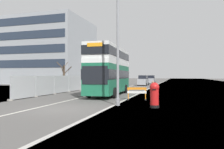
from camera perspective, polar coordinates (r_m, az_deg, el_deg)
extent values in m
cube|color=#565451|center=(14.27, -13.42, -8.99)|extent=(140.00, 280.00, 0.10)
cube|color=#B2AFA8|center=(13.11, -2.76, -9.57)|extent=(0.24, 196.00, 0.01)
cube|color=silver|center=(15.20, -19.14, -8.27)|extent=(0.16, 168.00, 0.01)
cube|color=#196042|center=(23.55, -0.60, -1.05)|extent=(3.01, 10.41, 2.86)
cube|color=silver|center=(23.58, -0.60, 2.91)|extent=(3.01, 10.41, 0.40)
cube|color=silver|center=(23.65, -0.60, 5.16)|extent=(2.98, 10.31, 1.46)
cube|color=black|center=(23.55, -0.60, -0.01)|extent=(3.04, 10.52, 0.92)
cube|color=black|center=(23.65, -0.60, 5.16)|extent=(3.03, 10.46, 0.80)
cube|color=black|center=(18.58, -4.54, -0.18)|extent=(2.28, 0.18, 1.57)
cube|color=orange|center=(18.77, -4.54, 7.81)|extent=(1.36, 0.13, 0.32)
cube|color=#196042|center=(23.60, -0.60, -4.09)|extent=(3.04, 10.52, 0.36)
cylinder|color=black|center=(20.92, -6.07, -4.67)|extent=(0.35, 1.01, 1.00)
cylinder|color=black|center=(20.22, 0.56, -4.83)|extent=(0.35, 1.01, 1.00)
cylinder|color=black|center=(26.65, -1.68, -3.71)|extent=(0.35, 1.01, 1.00)
cylinder|color=black|center=(26.11, 3.57, -3.78)|extent=(0.35, 1.01, 1.00)
cylinder|color=gray|center=(15.54, 1.54, 9.26)|extent=(0.18, 0.18, 9.37)
cylinder|color=gray|center=(15.44, 1.54, -7.20)|extent=(0.29, 0.29, 0.50)
cylinder|color=black|center=(14.74, 11.04, -8.16)|extent=(0.61, 0.61, 0.18)
cylinder|color=red|center=(14.66, 11.04, -5.56)|extent=(0.56, 0.56, 1.16)
sphere|color=red|center=(14.61, 11.04, -3.28)|extent=(0.63, 0.63, 0.63)
cube|color=black|center=(14.34, 10.92, -3.90)|extent=(0.22, 0.03, 0.07)
cube|color=orange|center=(18.96, 6.52, -3.66)|extent=(1.64, 0.35, 0.20)
cube|color=white|center=(18.99, 6.52, -4.62)|extent=(1.64, 0.35, 0.20)
cube|color=orange|center=(19.02, 4.28, -5.14)|extent=(0.08, 0.08, 0.99)
cube|color=black|center=(19.07, 4.28, -6.50)|extent=(0.21, 0.46, 0.08)
cube|color=orange|center=(19.01, 8.77, -5.14)|extent=(0.08, 0.08, 0.99)
cube|color=black|center=(19.05, 8.77, -6.50)|extent=(0.21, 0.46, 0.08)
cube|color=#A8AAAD|center=(21.36, -22.04, -3.03)|extent=(0.04, 3.26, 2.04)
cube|color=#A8AAAD|center=(24.11, -16.97, -2.71)|extent=(0.04, 3.26, 2.04)
cube|color=#A8AAAD|center=(27.00, -12.96, -2.45)|extent=(0.04, 3.26, 2.04)
cube|color=#A8AAAD|center=(30.00, -9.74, -2.22)|extent=(0.04, 3.26, 2.04)
cube|color=#A8AAAD|center=(33.08, -7.12, -2.04)|extent=(0.04, 3.26, 2.04)
cube|color=#A8AAAD|center=(36.21, -4.94, -1.88)|extent=(0.04, 3.26, 2.04)
cylinder|color=#939699|center=(20.07, -25.08, -3.21)|extent=(0.06, 0.06, 2.14)
cube|color=gray|center=(20.15, -25.09, -6.08)|extent=(0.44, 0.20, 0.12)
cylinder|color=#939699|center=(22.71, -19.35, -2.87)|extent=(0.06, 0.06, 2.14)
cube|color=gray|center=(22.78, -19.35, -5.40)|extent=(0.44, 0.20, 0.12)
cylinder|color=#939699|center=(25.54, -14.85, -2.57)|extent=(0.06, 0.06, 2.14)
cube|color=gray|center=(25.60, -14.85, -4.83)|extent=(0.44, 0.20, 0.12)
cylinder|color=#939699|center=(28.49, -11.27, -2.33)|extent=(0.06, 0.06, 2.14)
cube|color=gray|center=(28.54, -11.27, -4.36)|extent=(0.44, 0.20, 0.12)
cylinder|color=#939699|center=(31.53, -8.37, -2.13)|extent=(0.06, 0.06, 2.14)
cube|color=gray|center=(31.58, -8.37, -3.96)|extent=(0.44, 0.20, 0.12)
cylinder|color=#939699|center=(34.64, -5.98, -1.95)|extent=(0.06, 0.06, 2.14)
cube|color=gray|center=(34.68, -5.98, -3.62)|extent=(0.44, 0.20, 0.12)
cylinder|color=#939699|center=(37.80, -3.99, -1.81)|extent=(0.06, 0.06, 2.14)
cube|color=gray|center=(37.84, -3.99, -3.34)|extent=(0.44, 0.20, 0.12)
cube|color=silver|center=(39.10, 0.61, -2.18)|extent=(1.87, 3.83, 1.20)
cube|color=black|center=(39.07, 0.61, -0.76)|extent=(1.72, 2.11, 0.75)
cylinder|color=black|center=(40.02, 2.36, -2.82)|extent=(0.20, 0.60, 0.60)
cylinder|color=black|center=(40.52, -0.20, -2.79)|extent=(0.20, 0.60, 0.60)
cylinder|color=black|center=(37.72, 1.47, -2.98)|extent=(0.20, 0.60, 0.60)
cylinder|color=black|center=(38.25, -1.23, -2.94)|extent=(0.20, 0.60, 0.60)
cube|color=gray|center=(46.24, 8.15, -1.87)|extent=(1.75, 4.48, 1.20)
cube|color=black|center=(46.22, 8.15, -0.67)|extent=(1.61, 2.46, 0.73)
cylinder|color=black|center=(47.51, 9.44, -2.41)|extent=(0.20, 0.60, 0.60)
cylinder|color=black|center=(47.76, 7.36, -2.39)|extent=(0.20, 0.60, 0.60)
cylinder|color=black|center=(44.76, 8.99, -2.54)|extent=(0.20, 0.60, 0.60)
cylinder|color=black|center=(45.03, 6.79, -2.53)|extent=(0.20, 0.60, 0.60)
cube|color=gray|center=(55.28, 10.13, -1.60)|extent=(1.88, 4.25, 1.20)
cube|color=black|center=(55.27, 10.13, -0.60)|extent=(1.73, 2.34, 0.73)
cylinder|color=black|center=(56.51, 11.23, -2.05)|extent=(0.20, 0.60, 0.60)
cylinder|color=black|center=(56.72, 9.34, -2.05)|extent=(0.20, 0.60, 0.60)
cylinder|color=black|center=(53.89, 10.96, -2.14)|extent=(0.20, 0.60, 0.60)
cylinder|color=black|center=(54.11, 8.98, -2.14)|extent=(0.20, 0.60, 0.60)
cylinder|color=#4C3D2D|center=(39.90, -12.46, -0.50)|extent=(0.37, 0.37, 3.84)
cylinder|color=#4C3D2D|center=(39.36, -11.52, 1.07)|extent=(1.79, 0.51, 1.39)
cylinder|color=#4C3D2D|center=(40.31, -11.97, 2.55)|extent=(0.38, 1.06, 0.93)
cylinder|color=#4C3D2D|center=(40.52, -12.75, 0.89)|extent=(1.12, 1.04, 1.48)
cylinder|color=#4C3D2D|center=(40.02, -13.35, 2.24)|extent=(1.32, 0.66, 1.36)
cylinder|color=#4C3D2D|center=(39.54, -12.51, 1.68)|extent=(0.45, 0.83, 1.08)
cylinder|color=#4C3D2D|center=(59.68, -1.21, -0.27)|extent=(0.30, 0.30, 4.12)
cylinder|color=#4C3D2D|center=(59.36, -0.50, 0.82)|extent=(1.68, 0.31, 1.28)
cylinder|color=#4C3D2D|center=(60.29, -0.73, 1.58)|extent=(0.74, 1.54, 1.70)
cylinder|color=#4C3D2D|center=(60.14, -1.23, 0.53)|extent=(0.47, 0.98, 1.02)
cylinder|color=#4C3D2D|center=(60.09, -1.54, 0.71)|extent=(1.01, 0.67, 0.71)
cylinder|color=#4C3D2D|center=(59.51, -1.88, 1.40)|extent=(1.31, 0.92, 1.30)
cylinder|color=#4C3D2D|center=(59.33, -1.46, 1.06)|extent=(0.44, 0.98, 0.91)
cylinder|color=#4C3D2D|center=(59.09, -0.84, 1.18)|extent=(1.23, 1.07, 1.84)
cylinder|color=#4C3D2D|center=(55.92, -6.18, -0.30)|extent=(0.42, 0.42, 4.07)
cylinder|color=#4C3D2D|center=(55.66, -5.80, 1.48)|extent=(1.06, 0.42, 1.05)
cylinder|color=#4C3D2D|center=(56.36, -5.96, 1.65)|extent=(0.30, 1.08, 0.95)
cylinder|color=#4C3D2D|center=(56.17, -6.93, 1.33)|extent=(1.66, 0.32, 1.74)
cylinder|color=#4C3D2D|center=(55.27, -6.30, 1.05)|extent=(0.48, 1.43, 0.94)
cylinder|color=#2D3342|center=(19.33, 10.62, -5.29)|extent=(0.29, 0.29, 0.83)
cylinder|color=#51704C|center=(19.28, 10.62, -3.22)|extent=(0.34, 0.34, 0.58)
sphere|color=#937056|center=(19.26, 10.62, -2.04)|extent=(0.22, 0.22, 0.22)
cube|color=gray|center=(61.30, -16.64, 5.52)|extent=(21.91, 17.66, 16.46)
cube|color=#232D3D|center=(53.88, -21.83, 2.63)|extent=(20.59, 0.08, 1.84)
cube|color=#232D3D|center=(54.14, -21.83, 6.11)|extent=(20.59, 0.08, 1.84)
cube|color=#232D3D|center=(54.60, -21.82, 9.54)|extent=(20.59, 0.08, 1.84)
cube|color=#232D3D|center=(55.25, -21.82, 12.91)|extent=(20.59, 0.08, 1.84)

